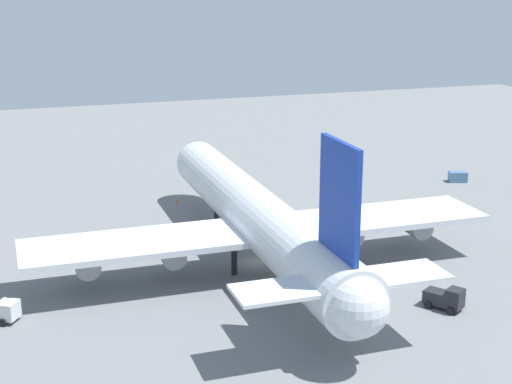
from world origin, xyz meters
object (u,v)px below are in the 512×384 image
(cargo_container_fore, at_px, (458,177))
(safety_cone_nose, at_px, (177,201))
(cargo_airplane, at_px, (256,216))
(pushback_tractor, at_px, (445,298))

(cargo_container_fore, relative_size, safety_cone_nose, 5.68)
(cargo_airplane, bearing_deg, pushback_tractor, -142.54)
(pushback_tractor, bearing_deg, cargo_container_fore, -34.15)
(pushback_tractor, distance_m, safety_cone_nose, 50.14)
(cargo_container_fore, distance_m, safety_cone_nose, 47.93)
(pushback_tractor, distance_m, cargo_container_fore, 53.14)
(safety_cone_nose, bearing_deg, pushback_tractor, -158.94)
(cargo_airplane, height_order, pushback_tractor, cargo_airplane)
(pushback_tractor, bearing_deg, cargo_airplane, 37.46)
(cargo_container_fore, bearing_deg, cargo_airplane, 119.44)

